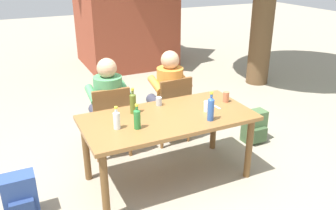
% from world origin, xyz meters
% --- Properties ---
extents(ground_plane, '(24.00, 24.00, 0.00)m').
position_xyz_m(ground_plane, '(0.00, 0.00, 0.00)').
color(ground_plane, gray).
extents(dining_table, '(1.71, 0.85, 0.73)m').
position_xyz_m(dining_table, '(0.00, 0.00, 0.64)').
color(dining_table, olive).
rests_on(dining_table, ground_plane).
extents(chair_far_right, '(0.46, 0.46, 0.87)m').
position_xyz_m(chair_far_right, '(0.39, 0.72, 0.49)').
color(chair_far_right, brown).
rests_on(chair_far_right, ground_plane).
extents(chair_far_left, '(0.47, 0.47, 0.87)m').
position_xyz_m(chair_far_left, '(-0.39, 0.72, 0.49)').
color(chair_far_left, brown).
rests_on(chair_far_left, ground_plane).
extents(person_in_white_shirt, '(0.47, 0.62, 1.18)m').
position_xyz_m(person_in_white_shirt, '(0.39, 0.83, 0.66)').
color(person_in_white_shirt, orange).
rests_on(person_in_white_shirt, ground_plane).
extents(person_in_plaid_shirt, '(0.47, 0.62, 1.18)m').
position_xyz_m(person_in_plaid_shirt, '(-0.39, 0.83, 0.66)').
color(person_in_plaid_shirt, '#4C935B').
rests_on(person_in_plaid_shirt, ground_plane).
extents(bottle_green, '(0.06, 0.06, 0.24)m').
position_xyz_m(bottle_green, '(-0.37, -0.13, 0.83)').
color(bottle_green, '#287A38').
rests_on(bottle_green, dining_table).
extents(bottle_clear, '(0.06, 0.06, 0.22)m').
position_xyz_m(bottle_clear, '(-0.55, -0.05, 0.82)').
color(bottle_clear, white).
rests_on(bottle_clear, dining_table).
extents(bottle_olive, '(0.06, 0.06, 0.27)m').
position_xyz_m(bottle_olive, '(-0.29, 0.22, 0.84)').
color(bottle_olive, '#566623').
rests_on(bottle_olive, dining_table).
extents(bottle_blue, '(0.06, 0.06, 0.30)m').
position_xyz_m(bottle_blue, '(0.33, -0.26, 0.85)').
color(bottle_blue, '#2D56A3').
rests_on(bottle_blue, dining_table).
extents(cup_steel, '(0.06, 0.06, 0.09)m').
position_xyz_m(cup_steel, '(0.03, 0.30, 0.77)').
color(cup_steel, '#B2B7BC').
rests_on(cup_steel, dining_table).
extents(cup_terracotta, '(0.07, 0.07, 0.11)m').
position_xyz_m(cup_terracotta, '(0.73, 0.07, 0.78)').
color(cup_terracotta, '#BC6B47').
rests_on(cup_terracotta, dining_table).
extents(cup_white, '(0.08, 0.08, 0.11)m').
position_xyz_m(cup_white, '(0.42, -0.06, 0.78)').
color(cup_white, white).
rests_on(cup_white, dining_table).
extents(table_knife, '(0.05, 0.24, 0.01)m').
position_xyz_m(table_knife, '(0.55, 0.06, 0.73)').
color(table_knife, silver).
rests_on(table_knife, dining_table).
extents(backpack_by_near_side, '(0.29, 0.25, 0.42)m').
position_xyz_m(backpack_by_near_side, '(-1.46, 0.02, 0.20)').
color(backpack_by_near_side, '#2D4784').
rests_on(backpack_by_near_side, ground_plane).
extents(backpack_by_far_side, '(0.28, 0.24, 0.41)m').
position_xyz_m(backpack_by_far_side, '(1.34, 0.26, 0.20)').
color(backpack_by_far_side, '#47663D').
rests_on(backpack_by_far_side, ground_plane).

